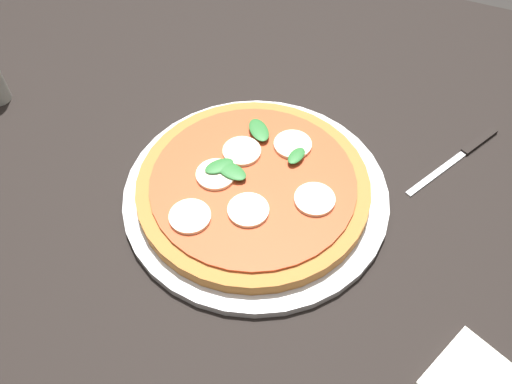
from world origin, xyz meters
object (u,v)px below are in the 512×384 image
Objects in this scene: serving_tray at (256,194)px; dining_table at (239,198)px; knife at (464,152)px; pizza at (253,186)px.

dining_table is at bearing 133.24° from serving_tray.
knife is (0.29, 0.13, 0.10)m from dining_table.
dining_table is 0.14m from pizza.
dining_table is at bearing 130.44° from pizza.
serving_tray reaches higher than dining_table.
dining_table is 4.57× the size of pizza.
serving_tray is 0.02m from pizza.
pizza reaches higher than serving_tray.
knife is at bearing 37.49° from pizza.
serving_tray reaches higher than knife.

